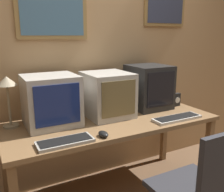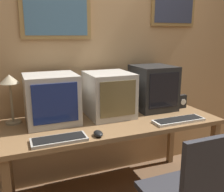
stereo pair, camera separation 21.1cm
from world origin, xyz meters
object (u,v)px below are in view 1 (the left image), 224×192
Objects in this scene: keyboard_side at (177,118)px; mouse_near_keyboard at (103,134)px; monitor_right at (149,87)px; desk_clock at (176,100)px; desk_lamp at (7,88)px; keyboard_main at (65,142)px; monitor_left at (51,100)px; monitor_center at (107,94)px.

keyboard_side is 4.39× the size of mouse_near_keyboard.
monitor_right reaches higher than keyboard_side.
desk_clock is 1.62m from desk_lamp.
desk_clock is at bearing 15.15° from keyboard_main.
keyboard_main is at bearing -60.85° from desk_lamp.
monitor_left is 1.09m from keyboard_side.
monitor_left is 0.51m from monitor_center.
mouse_near_keyboard is at bearing -43.15° from desk_lamp.
monitor_right is at bearing 89.94° from keyboard_side.
keyboard_side is 0.74m from mouse_near_keyboard.
keyboard_side is 1.11× the size of desk_lamp.
desk_lamp is (-1.30, 0.49, 0.31)m from keyboard_side.
desk_clock reaches higher than mouse_near_keyboard.
monitor_center is 0.83m from desk_lamp.
monitor_right reaches higher than mouse_near_keyboard.
desk_clock is at bearing -2.74° from monitor_left.
monitor_right is 1.13m from keyboard_main.
monitor_right is (0.49, 0.04, 0.02)m from monitor_center.
monitor_right reaches higher than monitor_left.
monitor_left is 0.46m from keyboard_main.
monitor_center is at bearing -1.01° from monitor_left.
desk_lamp reaches higher than mouse_near_keyboard.
monitor_center is 0.93× the size of keyboard_side.
mouse_near_keyboard is at bearing -120.71° from monitor_center.
monitor_left is at bearing -178.19° from monitor_right.
monitor_right is 1.11× the size of keyboard_main.
keyboard_side is at bearing -21.74° from monitor_left.
monitor_center is 4.09× the size of mouse_near_keyboard.
monitor_left is 1.02× the size of desk_lamp.
monitor_left is 1.29m from desk_clock.
desk_clock is at bearing -17.91° from monitor_right.
monitor_left is 1.09× the size of keyboard_main.
keyboard_side is 0.44m from desk_clock.
desk_lamp reaches higher than monitor_center.
keyboard_main is 1.35m from desk_clock.
mouse_near_keyboard is (0.26, -0.43, -0.18)m from monitor_left.
monitor_right is 0.47m from keyboard_side.
keyboard_main is at bearing -93.28° from monitor_left.
desk_clock reaches higher than keyboard_main.
desk_lamp is at bearing 172.61° from monitor_center.
monitor_right is 4.12× the size of mouse_near_keyboard.
desk_lamp is at bearing 159.26° from keyboard_side.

